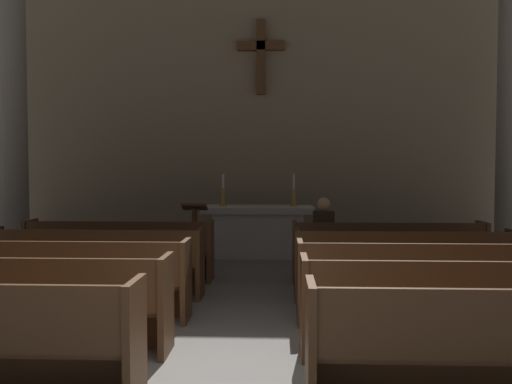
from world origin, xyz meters
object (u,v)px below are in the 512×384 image
pew_left_row_4 (96,263)px  pew_right_row_5 (388,252)px  candlestick_right (294,196)px  lectern (195,237)px  lone_worshipper (323,237)px  column_left_second (8,95)px  altar (258,230)px  pew_right_row_2 (459,308)px  pew_right_row_1 (509,348)px  pew_right_row_3 (427,283)px  pew_left_row_5 (119,250)px  pew_left_row_2 (18,303)px  pew_left_row_3 (63,279)px  pew_right_row_4 (405,265)px  candlestick_left (223,196)px

pew_left_row_4 → pew_right_row_5: same height
candlestick_right → lectern: (-1.79, -1.20, -0.66)m
pew_right_row_5 → lone_worshipper: bearing=177.8°
column_left_second → lectern: 4.60m
column_left_second → altar: 5.49m
pew_right_row_2 → column_left_second: column_left_second is taller
pew_right_row_5 → candlestick_right: bearing=120.5°
pew_right_row_2 → lectern: 5.54m
lone_worshipper → pew_right_row_5: bearing=-2.2°
column_left_second → altar: size_ratio=2.95×
pew_right_row_1 → pew_right_row_2: (0.00, 1.12, 0.00)m
pew_right_row_3 → candlestick_right: (-1.39, 4.61, 0.73)m
lone_worshipper → pew_left_row_4: bearing=-160.0°
pew_right_row_5 → pew_right_row_1: bearing=-90.0°
pew_right_row_3 → pew_left_row_5: bearing=151.8°
pew_right_row_3 → lectern: 4.67m
pew_left_row_4 → candlestick_right: bearing=51.3°
pew_left_row_2 → pew_left_row_3: bearing=90.0°
altar → pew_left_row_2: bearing=-110.1°
pew_left_row_5 → altar: (2.09, 2.37, 0.06)m
pew_left_row_5 → pew_right_row_2: same height
pew_right_row_4 → candlestick_left: candlestick_left is taller
pew_right_row_1 → pew_right_row_2: same height
pew_right_row_1 → pew_right_row_4: bearing=90.0°
pew_left_row_2 → altar: altar is taller
pew_right_row_3 → candlestick_right: 4.88m
pew_left_row_4 → lone_worshipper: lone_worshipper is taller
pew_right_row_1 → pew_right_row_4: same height
altar → lectern: (-1.09, -1.20, 0.01)m
lectern → candlestick_right: bearing=33.9°
pew_right_row_3 → pew_right_row_4: bearing=90.0°
pew_left_row_5 → pew_left_row_2: bearing=-90.0°
pew_right_row_4 → candlestick_right: candlestick_right is taller
pew_right_row_1 → candlestick_left: bearing=112.2°
pew_left_row_3 → pew_left_row_4: (0.00, 1.12, 0.00)m
candlestick_left → pew_right_row_5: bearing=-40.3°
pew_right_row_5 → lectern: bearing=159.8°
pew_right_row_1 → pew_right_row_2: bearing=90.0°
pew_left_row_2 → pew_left_row_4: same height
altar → pew_right_row_3: bearing=-65.6°
pew_left_row_3 → lectern: size_ratio=2.54×
pew_right_row_2 → lone_worshipper: lone_worshipper is taller
pew_left_row_2 → pew_right_row_1: same height
pew_right_row_5 → candlestick_right: candlestick_right is taller
pew_right_row_5 → lone_worshipper: lone_worshipper is taller
pew_right_row_4 → candlestick_right: 3.83m
candlestick_right → pew_right_row_4: bearing=-68.2°
candlestick_left → candlestick_right: 1.40m
pew_left_row_3 → pew_right_row_1: size_ratio=1.00×
pew_right_row_2 → pew_right_row_5: same height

